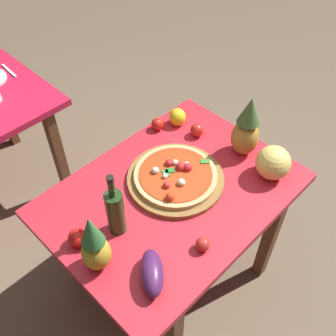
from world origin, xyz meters
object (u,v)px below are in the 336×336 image
eggplant (152,273)px  tomato_beside_pepper (197,130)px  melon (273,163)px  tomato_at_corner (77,238)px  wine_bottle (115,211)px  tomato_near_board (158,124)px  pineapple_left (246,129)px  display_table (172,205)px  tomato_by_bottle (203,244)px  pizza_board (176,179)px  knife_utensil (9,70)px  pineapple_right (94,246)px  bell_pepper (177,117)px  pizza (176,175)px

eggplant → tomato_beside_pepper: eggplant is taller
melon → tomato_at_corner: size_ratio=2.12×
wine_bottle → tomato_near_board: wine_bottle is taller
tomato_at_corner → pineapple_left: bearing=-9.6°
display_table → tomato_by_bottle: (-0.13, -0.30, 0.13)m
pizza_board → eggplant: bearing=-146.3°
wine_bottle → melon: (0.71, -0.28, -0.04)m
tomato_at_corner → knife_utensil: (0.45, 1.33, -0.03)m
pineapple_left → tomato_at_corner: pineapple_left is taller
tomato_beside_pepper → pineapple_right: bearing=-164.8°
pizza_board → wine_bottle: size_ratio=1.38×
wine_bottle → eggplant: wine_bottle is taller
bell_pepper → melon: bearing=-85.7°
display_table → knife_utensil: bearing=90.7°
wine_bottle → tomato_beside_pepper: 0.70m
wine_bottle → tomato_beside_pepper: bearing=12.8°
pizza_board → tomato_by_bottle: 0.38m
tomato_beside_pepper → wine_bottle: bearing=-167.2°
eggplant → tomato_at_corner: bearing=107.5°
pizza → pineapple_left: bearing=-15.3°
eggplant → tomato_beside_pepper: bearing=30.0°
pizza_board → tomato_beside_pepper: (0.31, 0.14, 0.02)m
pineapple_right → tomato_near_board: size_ratio=4.61×
eggplant → knife_utensil: (0.35, 1.66, -0.04)m
bell_pepper → tomato_beside_pepper: size_ratio=1.39×
tomato_beside_pepper → tomato_by_bottle: 0.68m
tomato_beside_pepper → pizza_board: bearing=-155.5°
pizza_board → tomato_at_corner: bearing=174.8°
pineapple_left → display_table: bearing=171.3°
pizza_board → eggplant: (-0.42, -0.28, 0.03)m
pizza_board → pineapple_left: (0.38, -0.10, 0.14)m
display_table → wine_bottle: bearing=175.5°
wine_bottle → pineapple_right: wine_bottle is taller
pizza_board → pizza: size_ratio=1.17×
pineapple_right → pineapple_left: bearing=-1.1°
bell_pepper → pineapple_left: bearing=-78.7°
bell_pepper → tomato_beside_pepper: bell_pepper is taller
display_table → pizza: bearing=31.8°
bell_pepper → tomato_beside_pepper: bearing=-87.9°
pizza_board → bell_pepper: bell_pepper is taller
tomato_at_corner → knife_utensil: tomato_at_corner is taller
tomato_at_corner → tomato_by_bottle: tomato_at_corner is taller
display_table → wine_bottle: wine_bottle is taller
eggplant → tomato_at_corner: (-0.10, 0.33, -0.01)m
pizza_board → knife_utensil: 1.38m
wine_bottle → tomato_at_corner: 0.19m
pizza_board → tomato_near_board: 0.38m
display_table → pizza: (0.06, 0.04, 0.14)m
pineapple_left → pizza_board: bearing=164.6°
pineapple_left → eggplant: pineapple_left is taller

